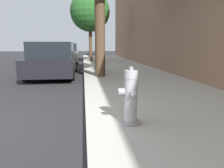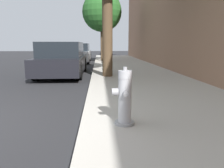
% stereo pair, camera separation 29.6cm
% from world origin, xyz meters
% --- Properties ---
extents(sidewalk_slab, '(3.37, 40.00, 0.13)m').
position_xyz_m(sidewalk_slab, '(3.82, 0.00, 0.07)').
color(sidewalk_slab, '#B7B2A8').
rests_on(sidewalk_slab, ground_plane).
extents(fire_hydrant, '(0.32, 0.33, 0.81)m').
position_xyz_m(fire_hydrant, '(2.76, -0.13, 0.50)').
color(fire_hydrant, '#97979C').
rests_on(fire_hydrant, sidewalk_slab).
extents(parked_car_near, '(1.72, 4.21, 1.33)m').
position_xyz_m(parked_car_near, '(0.95, 5.89, 0.64)').
color(parked_car_near, black).
rests_on(parked_car_near, ground_plane).
extents(parked_car_mid, '(1.88, 4.41, 1.31)m').
position_xyz_m(parked_car_mid, '(0.86, 12.51, 0.64)').
color(parked_car_mid, silver).
rests_on(parked_car_mid, ground_plane).
extents(street_tree_far, '(2.67, 2.67, 4.63)m').
position_xyz_m(street_tree_far, '(2.66, 12.33, 3.41)').
color(street_tree_far, brown).
rests_on(street_tree_far, sidewalk_slab).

